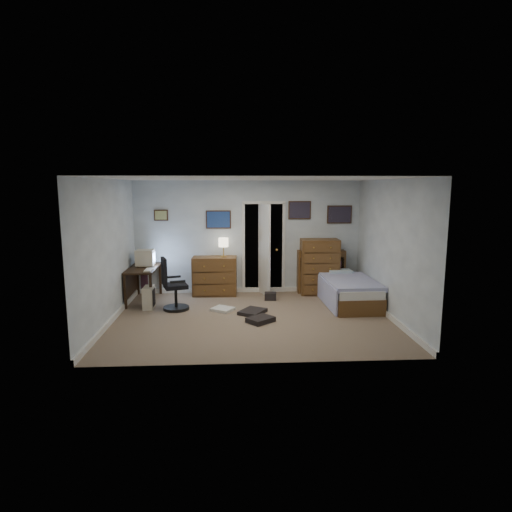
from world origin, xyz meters
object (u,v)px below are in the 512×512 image
(tall_dresser, at_px, (319,267))
(bed, at_px, (348,291))
(low_dresser, at_px, (215,276))
(computer_desk, at_px, (139,275))
(office_chair, at_px, (173,290))

(tall_dresser, relative_size, bed, 0.68)
(low_dresser, distance_m, tall_dresser, 2.33)
(computer_desk, height_order, low_dresser, low_dresser)
(tall_dresser, bearing_deg, office_chair, -158.19)
(office_chair, xyz_separation_m, tall_dresser, (3.08, 1.11, 0.21))
(office_chair, distance_m, bed, 3.50)
(tall_dresser, height_order, bed, tall_dresser)
(low_dresser, height_order, tall_dresser, tall_dresser)
(office_chair, height_order, bed, office_chair)
(tall_dresser, xyz_separation_m, bed, (0.41, -0.92, -0.34))
(office_chair, relative_size, tall_dresser, 0.84)
(bed, bearing_deg, tall_dresser, 112.74)
(computer_desk, xyz_separation_m, office_chair, (0.78, -0.71, -0.15))
(office_chair, relative_size, bed, 0.57)
(bed, bearing_deg, computer_desk, 171.78)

